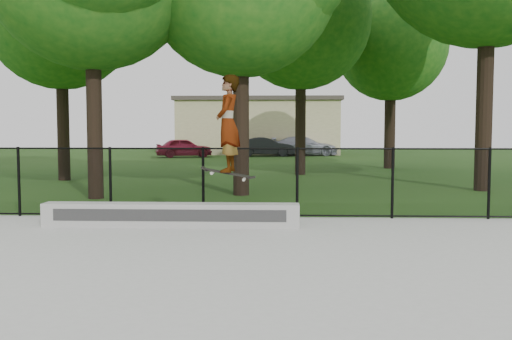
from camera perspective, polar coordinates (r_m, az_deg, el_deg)
The scene contains 9 objects.
ground at distance 6.44m, azimuth 5.75°, elevation -13.53°, with size 100.00×100.00×0.00m, color #204B15.
concrete_slab at distance 6.43m, azimuth 5.76°, elevation -13.28°, with size 14.00×12.00×0.06m, color #A8A8A2.
grind_ledge at distance 11.15m, azimuth -8.52°, elevation -4.47°, with size 4.95×0.40×0.45m, color #A6A5A1.
car_a at distance 38.88m, azimuth -7.20°, elevation 2.22°, with size 1.52×3.76×1.29m, color maroon.
car_b at distance 39.82m, azimuth 0.98°, elevation 2.33°, with size 1.40×3.64×1.32m, color black.
car_c at distance 40.99m, azimuth 4.86°, elevation 2.40°, with size 1.91×4.33×1.37m, color #9698AA.
skater_airborne at distance 10.65m, azimuth -2.82°, elevation 4.52°, with size 0.83×0.69×1.97m.
chainlink_fence at distance 12.08m, azimuth 4.14°, elevation -1.26°, with size 16.06×0.06×1.50m.
distant_building at distance 44.15m, azimuth 0.27°, elevation 4.46°, with size 12.40×6.40×4.30m.
Camera 1 is at (-0.37, -6.12, 1.96)m, focal length 40.00 mm.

